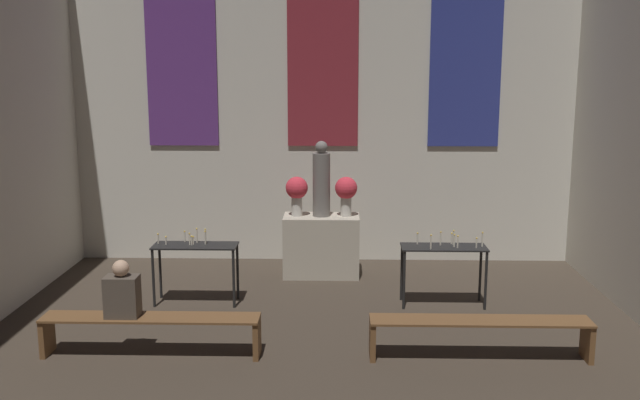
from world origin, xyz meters
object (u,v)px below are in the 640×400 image
(altar, at_px, (321,246))
(pew_back_left, at_px, (151,326))
(flower_vase_right, at_px, (346,191))
(statue, at_px, (321,182))
(pew_back_right, at_px, (480,329))
(person_seated, at_px, (122,293))
(candle_rack_left, at_px, (195,254))
(flower_vase_left, at_px, (297,191))
(candle_rack_right, at_px, (444,255))

(altar, bearing_deg, pew_back_left, -120.18)
(flower_vase_right, bearing_deg, statue, -180.00)
(pew_back_right, height_order, person_seated, person_seated)
(statue, distance_m, candle_rack_left, 2.24)
(flower_vase_right, bearing_deg, pew_back_right, -65.20)
(flower_vase_left, relative_size, candle_rack_right, 0.53)
(pew_back_right, bearing_deg, flower_vase_left, 125.02)
(statue, relative_size, flower_vase_right, 1.90)
(pew_back_right, bearing_deg, candle_rack_left, 152.80)
(pew_back_left, xyz_separation_m, pew_back_right, (3.58, 0.00, 0.00))
(flower_vase_left, bearing_deg, pew_back_left, -114.80)
(candle_rack_left, relative_size, person_seated, 1.76)
(candle_rack_left, bearing_deg, pew_back_left, -94.72)
(candle_rack_left, distance_m, pew_back_right, 3.88)
(statue, height_order, flower_vase_right, statue)
(statue, relative_size, candle_rack_left, 1.01)
(statue, relative_size, candle_rack_right, 1.01)
(flower_vase_left, height_order, person_seated, flower_vase_left)
(candle_rack_right, bearing_deg, statue, 141.36)
(statue, relative_size, pew_back_right, 0.47)
(candle_rack_left, height_order, person_seated, person_seated)
(altar, bearing_deg, person_seated, -124.17)
(altar, distance_m, pew_back_left, 3.57)
(flower_vase_left, height_order, pew_back_left, flower_vase_left)
(altar, bearing_deg, candle_rack_left, -141.38)
(statue, relative_size, person_seated, 1.77)
(flower_vase_left, relative_size, person_seated, 0.93)
(flower_vase_right, xyz_separation_m, candle_rack_left, (-2.01, -1.31, -0.62))
(candle_rack_left, bearing_deg, flower_vase_right, 33.15)
(statue, height_order, candle_rack_right, statue)
(statue, xyz_separation_m, pew_back_right, (1.79, -3.08, -1.11))
(candle_rack_left, xyz_separation_m, candle_rack_right, (3.29, -0.00, 0.00))
(pew_back_right, xyz_separation_m, person_seated, (-3.88, 0.00, 0.38))
(altar, height_order, candle_rack_right, candle_rack_right)
(flower_vase_left, bearing_deg, altar, 0.00)
(flower_vase_left, bearing_deg, candle_rack_right, -33.17)
(flower_vase_left, height_order, candle_rack_right, flower_vase_left)
(candle_rack_right, bearing_deg, person_seated, -154.73)
(statue, xyz_separation_m, flower_vase_right, (0.37, 0.00, -0.14))
(pew_back_left, height_order, pew_back_right, same)
(candle_rack_right, xyz_separation_m, pew_back_right, (0.14, -1.76, -0.34))
(candle_rack_right, bearing_deg, altar, 141.36)
(candle_rack_right, distance_m, pew_back_left, 3.88)
(flower_vase_left, xyz_separation_m, candle_rack_right, (2.01, -1.32, -0.62))
(flower_vase_left, bearing_deg, candle_rack_left, -134.19)
(flower_vase_right, bearing_deg, candle_rack_left, -146.85)
(altar, height_order, candle_rack_left, candle_rack_left)
(candle_rack_right, height_order, person_seated, person_seated)
(flower_vase_right, distance_m, candle_rack_left, 2.48)
(flower_vase_right, bearing_deg, person_seated, -128.60)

